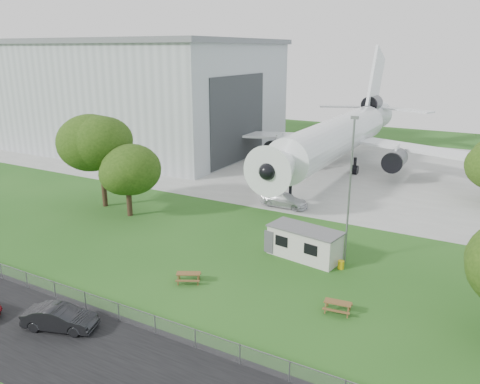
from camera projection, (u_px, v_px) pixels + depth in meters
The scene contains 14 objects.
ground at pixel (221, 270), 37.45m from camera, with size 160.00×160.00×0.00m, color #356A24.
asphalt_strip at pixel (103, 360), 26.59m from camera, with size 120.00×8.00×0.02m, color black.
concrete_apron at pixel (355, 169), 69.19m from camera, with size 120.00×46.00×0.03m, color #B7B7B2.
hangar at pixel (143, 94), 82.44m from camera, with size 43.00×31.00×18.55m.
airliner at pixel (339, 134), 66.79m from camera, with size 46.36×47.73×17.69m.
site_cabin at pixel (305, 243), 39.37m from camera, with size 6.93×3.66×2.62m.
picnic_west at pixel (189, 282), 35.52m from camera, with size 1.80×1.50×0.76m, color brown, non-canonical shape.
picnic_east at pixel (337, 312), 31.48m from camera, with size 1.80×1.50×0.76m, color brown, non-canonical shape.
fence at pixel (143, 329), 29.52m from camera, with size 58.00×0.04×1.30m, color gray.
lamp_mast at pixel (349, 193), 37.06m from camera, with size 0.16×0.16×12.00m, color slate.
tree_west_big at pixel (100, 144), 50.74m from camera, with size 7.86×7.86×11.01m.
tree_west_small at pixel (127, 170), 48.31m from camera, with size 6.64×6.64×8.31m.
car_centre_sedan at pixel (60, 318), 29.39m from camera, with size 1.62×4.64×1.53m, color black.
car_apron_van at pixel (284, 200), 52.28m from camera, with size 2.21×5.43×1.58m, color white.
Camera 1 is at (17.85, -28.95, 16.96)m, focal length 35.00 mm.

